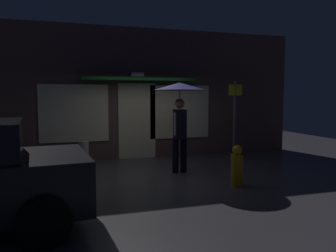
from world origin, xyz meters
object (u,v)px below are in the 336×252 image
at_px(person_with_umbrella, 180,101).
at_px(fire_hydrant, 237,167).
at_px(sidewalk_bollard, 84,154).
at_px(street_sign_post, 235,116).

xyz_separation_m(person_with_umbrella, fire_hydrant, (0.72, -1.48, -1.32)).
relative_size(sidewalk_bollard, fire_hydrant, 0.80).
bearing_deg(fire_hydrant, person_with_umbrella, 115.85).
relative_size(street_sign_post, fire_hydrant, 2.67).
height_order(person_with_umbrella, sidewalk_bollard, person_with_umbrella).
height_order(person_with_umbrella, fire_hydrant, person_with_umbrella).
xyz_separation_m(street_sign_post, fire_hydrant, (-1.23, -2.38, -0.89)).
bearing_deg(sidewalk_bollard, street_sign_post, -5.01).
bearing_deg(person_with_umbrella, street_sign_post, -58.57).
bearing_deg(person_with_umbrella, sidewalk_bollard, 66.12).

